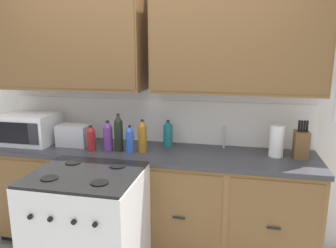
% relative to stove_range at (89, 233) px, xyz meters
% --- Properties ---
extents(wall_unit, '(4.06, 0.40, 2.56)m').
position_rel_stove_range_xyz_m(wall_unit, '(0.26, 0.83, 1.21)').
color(wall_unit, white).
rests_on(wall_unit, ground_plane).
extents(counter_run, '(2.89, 0.64, 0.93)m').
position_rel_stove_range_xyz_m(counter_run, '(0.26, 0.63, 0.01)').
color(counter_run, black).
rests_on(counter_run, ground_plane).
extents(stove_range, '(0.76, 0.68, 0.95)m').
position_rel_stove_range_xyz_m(stove_range, '(0.00, 0.00, 0.00)').
color(stove_range, white).
rests_on(stove_range, ground_plane).
extents(microwave, '(0.48, 0.37, 0.28)m').
position_rel_stove_range_xyz_m(microwave, '(-0.86, 0.62, 0.60)').
color(microwave, white).
rests_on(microwave, counter_run).
extents(toaster, '(0.28, 0.18, 0.19)m').
position_rel_stove_range_xyz_m(toaster, '(-0.42, 0.63, 0.56)').
color(toaster, '#B7B7BC').
rests_on(toaster, counter_run).
extents(knife_block, '(0.11, 0.14, 0.31)m').
position_rel_stove_range_xyz_m(knife_block, '(1.54, 0.70, 0.58)').
color(knife_block, brown).
rests_on(knife_block, counter_run).
extents(sink_faucet, '(0.02, 0.02, 0.20)m').
position_rel_stove_range_xyz_m(sink_faucet, '(0.92, 0.84, 0.56)').
color(sink_faucet, '#B2B5BA').
rests_on(sink_faucet, counter_run).
extents(paper_towel_roll, '(0.12, 0.12, 0.26)m').
position_rel_stove_range_xyz_m(paper_towel_roll, '(1.35, 0.69, 0.59)').
color(paper_towel_roll, white).
rests_on(paper_towel_roll, counter_run).
extents(bottle_blue, '(0.07, 0.07, 0.24)m').
position_rel_stove_range_xyz_m(bottle_blue, '(0.15, 0.54, 0.58)').
color(bottle_blue, blue).
rests_on(bottle_blue, counter_run).
extents(bottle_amber, '(0.07, 0.07, 0.28)m').
position_rel_stove_range_xyz_m(bottle_amber, '(0.25, 0.57, 0.60)').
color(bottle_amber, '#9E6619').
rests_on(bottle_amber, counter_run).
extents(bottle_violet, '(0.08, 0.08, 0.26)m').
position_rel_stove_range_xyz_m(bottle_violet, '(-0.06, 0.56, 0.59)').
color(bottle_violet, '#663384').
rests_on(bottle_violet, counter_run).
extents(bottle_teal, '(0.08, 0.08, 0.24)m').
position_rel_stove_range_xyz_m(bottle_teal, '(0.42, 0.79, 0.58)').
color(bottle_teal, '#1E707A').
rests_on(bottle_teal, counter_run).
extents(bottle_red, '(0.08, 0.08, 0.22)m').
position_rel_stove_range_xyz_m(bottle_red, '(-0.19, 0.51, 0.57)').
color(bottle_red, maroon).
rests_on(bottle_red, counter_run).
extents(bottle_dark, '(0.07, 0.07, 0.33)m').
position_rel_stove_range_xyz_m(bottle_dark, '(0.04, 0.57, 0.62)').
color(bottle_dark, black).
rests_on(bottle_dark, counter_run).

